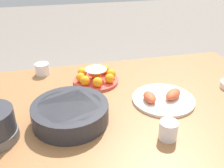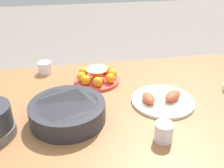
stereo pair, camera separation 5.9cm
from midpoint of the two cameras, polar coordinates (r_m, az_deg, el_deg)
dining_table at (r=1.29m, az=2.53°, el=-6.97°), size 1.50×0.96×0.74m
cake_plate at (r=1.41m, az=-4.74°, el=1.57°), size 0.24×0.24×0.08m
serving_bowl at (r=1.11m, az=-10.57°, el=-6.13°), size 0.32×0.32×0.08m
seafood_platter at (r=1.26m, az=9.76°, el=-3.14°), size 0.29×0.29×0.05m
cup_near at (r=1.55m, az=-15.98°, el=3.14°), size 0.08×0.08×0.06m
cup_far at (r=1.02m, az=10.52°, el=-9.89°), size 0.07×0.07×0.07m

